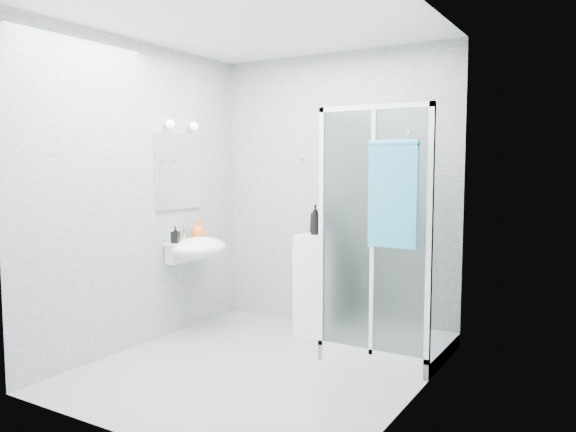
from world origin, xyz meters
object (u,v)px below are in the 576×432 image
Objects in this scene: hand_towel at (393,192)px; shampoo_bottle_b at (328,221)px; soap_dispenser_orange at (198,229)px; wall_basin at (197,248)px; soap_dispenser_black at (175,235)px; storage_cabinet at (321,285)px; shampoo_bottle_a at (315,220)px; shower_enclosure at (379,301)px.

hand_towel is 3.12× the size of shampoo_bottle_b.
soap_dispenser_orange is at bearing 173.54° from hand_towel.
soap_dispenser_black is (-0.08, -0.19, 0.14)m from wall_basin.
shampoo_bottle_b is 1.36× the size of soap_dispenser_orange.
wall_basin is at bearing 66.73° from soap_dispenser_black.
shampoo_bottle_b is at bearing 35.46° from soap_dispenser_black.
hand_towel is 2.06m from soap_dispenser_orange.
hand_towel is at bearing -32.39° from storage_cabinet.
hand_towel is 4.24× the size of soap_dispenser_orange.
storage_cabinet is 1.19× the size of hand_towel.
shampoo_bottle_b is (1.04, 0.61, 0.25)m from wall_basin.
soap_dispenser_black is at bearing -144.54° from shampoo_bottle_b.
soap_dispenser_orange is at bearing -158.58° from shampoo_bottle_a.
shower_enclosure is 0.91m from shampoo_bottle_b.
shampoo_bottle_b is (0.10, 0.06, -0.01)m from shampoo_bottle_a.
shower_enclosure is 13.30× the size of soap_dispenser_black.
wall_basin is 1.12m from shampoo_bottle_a.
shower_enclosure is 1.72m from wall_basin.
wall_basin is at bearing 177.45° from hand_towel.
wall_basin is at bearing -55.48° from soap_dispenser_orange.
soap_dispenser_orange is 1.22× the size of soap_dispenser_black.
wall_basin is 2.24× the size of shampoo_bottle_b.
shampoo_bottle_b is at bearing 141.43° from hand_towel.
storage_cabinet is 5.05× the size of soap_dispenser_orange.
storage_cabinet is 3.71× the size of shampoo_bottle_b.
soap_dispenser_black is at bearing -163.75° from shower_enclosure.
shampoo_bottle_b is (0.04, 0.05, 0.59)m from storage_cabinet.
soap_dispenser_orange is at bearing -157.70° from shampoo_bottle_b.
shower_enclosure is at bearing 10.81° from wall_basin.
shower_enclosure is at bearing 16.25° from soap_dispenser_black.
shampoo_bottle_b is 1.38m from soap_dispenser_black.
shampoo_bottle_b reaches higher than soap_dispenser_black.
soap_dispenser_black is (-1.08, -0.75, 0.47)m from storage_cabinet.
storage_cabinet is at bearing 20.79° from soap_dispenser_orange.
soap_dispenser_orange is (-2.01, 0.23, -0.41)m from hand_towel.
shower_enclosure reaches higher than shampoo_bottle_b.
shampoo_bottle_a is 1.82× the size of soap_dispenser_black.
shampoo_bottle_b reaches higher than wall_basin.
wall_basin is 0.25m from soap_dispenser_black.
hand_towel is 2.84× the size of shampoo_bottle_a.
shampoo_bottle_a reaches higher than soap_dispenser_orange.
soap_dispenser_black reaches higher than storage_cabinet.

